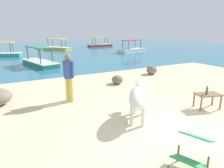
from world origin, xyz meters
TOP-DOWN VIEW (x-y plane):
  - sand_beach at (0.00, 0.00)m, footprint 18.00×14.00m
  - water_surface at (0.00, 22.00)m, footprint 60.00×36.00m
  - cow at (-0.31, 1.10)m, footprint 1.39×1.55m
  - low_bench_table at (2.03, 0.69)m, footprint 0.85×0.64m
  - bottle at (1.94, 0.68)m, footprint 0.07×0.07m
  - deck_chair_near at (-0.70, -1.03)m, footprint 0.91×0.77m
  - person_standing at (-1.55, 3.38)m, footprint 0.32×0.48m
  - shore_rock_medium at (3.68, 5.36)m, footprint 0.85×0.84m
  - shore_rock_small at (1.02, 4.55)m, footprint 0.73×0.75m
  - boat_teal at (-3.67, 17.80)m, footprint 3.85×2.25m
  - boat_yellow at (2.46, 21.64)m, footprint 2.95×3.72m
  - boat_red at (8.95, 23.14)m, footprint 3.81×1.75m
  - boat_white at (9.01, 15.20)m, footprint 3.85×2.22m
  - boat_green at (-1.26, 11.18)m, footprint 2.00×3.84m

SIDE VIEW (x-z plane):
  - water_surface at x=0.00m, z-range -0.01..0.01m
  - sand_beach at x=0.00m, z-range 0.00..0.04m
  - shore_rock_small at x=1.02m, z-range 0.04..0.42m
  - shore_rock_medium at x=3.68m, z-range 0.04..0.52m
  - boat_teal at x=-3.67m, z-range -0.35..0.94m
  - boat_yellow at x=2.46m, z-range -0.35..0.94m
  - boat_red at x=8.95m, z-range -0.35..0.94m
  - boat_white at x=9.01m, z-range -0.35..0.94m
  - boat_green at x=-1.26m, z-range -0.35..0.94m
  - deck_chair_near at x=-0.70m, z-range 0.08..0.77m
  - low_bench_table at x=2.03m, z-range 0.20..0.67m
  - bottle at x=1.94m, z-range 0.49..0.78m
  - cow at x=-0.31m, z-range 0.20..1.18m
  - person_standing at x=-1.55m, z-range 0.18..1.80m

